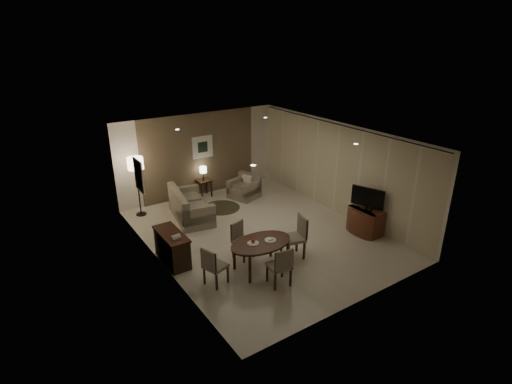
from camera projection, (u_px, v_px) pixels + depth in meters
room_shell at (252, 183)px, 10.54m from camera, size 5.50×7.00×2.70m
taupe_accent at (200, 155)px, 12.92m from camera, size 3.96×0.03×2.70m
curtain_wall at (336, 170)px, 11.62m from camera, size 0.08×6.70×2.58m
curtain_rod at (340, 125)px, 11.13m from camera, size 0.03×6.80×0.03m
art_back_frame at (203, 147)px, 12.86m from camera, size 0.72×0.03×0.72m
art_back_canvas at (203, 147)px, 12.84m from camera, size 0.34×0.01×0.34m
art_left_frame at (139, 176)px, 9.57m from camera, size 0.03×0.60×0.80m
art_left_canvas at (139, 175)px, 9.57m from camera, size 0.01×0.46×0.64m
downlight_nl at (253, 165)px, 7.62m from camera, size 0.10×0.10×0.01m
downlight_nr at (356, 144)px, 9.06m from camera, size 0.10×0.10×0.01m
downlight_fl at (177, 130)px, 10.40m from camera, size 0.10×0.10×0.01m
downlight_fr at (265, 118)px, 11.84m from camera, size 0.10×0.10×0.01m
console_desk at (172, 248)px, 9.31m from camera, size 0.48×1.20×0.75m
telephone at (176, 237)px, 8.92m from camera, size 0.20×0.14×0.09m
tv_cabinet at (366, 221)px, 10.68m from camera, size 0.48×0.90×0.70m
flat_tv at (368, 198)px, 10.42m from camera, size 0.36×0.85×0.60m
dining_table at (261, 256)px, 9.03m from camera, size 1.48×0.92×0.69m
chair_near at (279, 265)px, 8.45m from camera, size 0.51×0.51×0.92m
chair_far at (243, 241)px, 9.47m from camera, size 0.52×0.52×0.87m
chair_left at (216, 265)px, 8.47m from camera, size 0.55×0.55×0.89m
chair_right at (293, 238)px, 9.47m from camera, size 0.60×0.60×1.03m
plate_a at (253, 243)px, 8.84m from camera, size 0.26×0.26×0.02m
plate_b at (270, 240)px, 8.97m from camera, size 0.26×0.26×0.02m
fruit_apple at (253, 241)px, 8.82m from camera, size 0.09×0.09×0.09m
napkin at (270, 239)px, 8.96m from camera, size 0.12×0.08×0.03m
round_rug at (222, 208)px, 12.33m from camera, size 1.14×1.14×0.01m
sofa at (191, 204)px, 11.51m from camera, size 1.97×1.22×0.86m
armchair at (244, 187)px, 12.96m from camera, size 1.01×1.04×0.75m
side_table at (204, 188)px, 13.11m from camera, size 0.44×0.44×0.56m
table_lamp at (203, 173)px, 12.93m from camera, size 0.22×0.22×0.50m
floor_lamp at (138, 187)px, 11.54m from camera, size 0.45×0.45×1.77m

